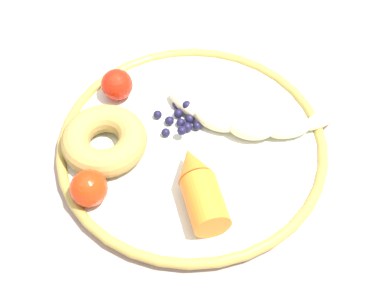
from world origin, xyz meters
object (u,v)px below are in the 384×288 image
at_px(banana, 252,122).
at_px(tomato_mid, 116,85).
at_px(plate, 192,145).
at_px(carrot_orange, 200,187).
at_px(blueberry_pile, 180,119).
at_px(donut, 104,140).
at_px(tomato_near, 89,188).
at_px(dining_table, 201,208).

bearing_deg(banana, tomato_mid, 28.60).
distance_m(plate, carrot_orange, 0.08).
distance_m(carrot_orange, tomato_mid, 0.18).
distance_m(blueberry_pile, tomato_mid, 0.09).
distance_m(plate, banana, 0.08).
distance_m(carrot_orange, donut, 0.13).
height_order(carrot_orange, donut, carrot_orange).
height_order(donut, tomato_near, tomato_near).
distance_m(plate, blueberry_pile, 0.04).
xyz_separation_m(dining_table, tomato_mid, (0.15, 0.00, 0.11)).
bearing_deg(banana, dining_table, 89.16).
xyz_separation_m(plate, carrot_orange, (-0.06, 0.04, 0.02)).
xyz_separation_m(banana, carrot_orange, (-0.03, 0.11, 0.01)).
relative_size(dining_table, plate, 3.60).
bearing_deg(tomato_mid, tomato_near, 129.78).
relative_size(blueberry_pile, tomato_near, 1.37).
height_order(blueberry_pile, tomato_near, tomato_near).
height_order(donut, tomato_mid, tomato_mid).
xyz_separation_m(dining_table, donut, (0.10, 0.06, 0.11)).
bearing_deg(dining_table, blueberry_pile, -21.65).
distance_m(tomato_near, tomato_mid, 0.15).
distance_m(plate, tomato_near, 0.14).
height_order(plate, carrot_orange, carrot_orange).
height_order(tomato_near, tomato_mid, tomato_near).
relative_size(carrot_orange, blueberry_pile, 1.93).
bearing_deg(dining_table, plate, -23.75).
xyz_separation_m(blueberry_pile, tomato_near, (-0.01, 0.14, 0.01)).
distance_m(plate, donut, 0.10).
bearing_deg(tomato_near, blueberry_pile, -85.77).
relative_size(plate, blueberry_pile, 5.66).
distance_m(donut, blueberry_pile, 0.10).
bearing_deg(blueberry_pile, donut, 70.77).
bearing_deg(tomato_near, donut, -52.04).
relative_size(dining_table, banana, 6.60).
distance_m(carrot_orange, tomato_near, 0.12).
bearing_deg(carrot_orange, banana, -76.47).
distance_m(dining_table, blueberry_pile, 0.12).
bearing_deg(plate, carrot_orange, 142.81).
distance_m(dining_table, banana, 0.13).
bearing_deg(tomato_mid, dining_table, -179.41).
xyz_separation_m(plate, banana, (-0.03, -0.07, 0.02)).
bearing_deg(dining_table, tomato_mid, 0.59).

